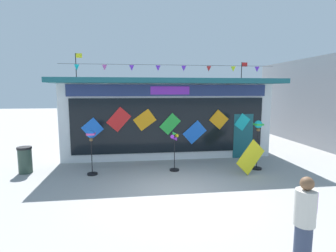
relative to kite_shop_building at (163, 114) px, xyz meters
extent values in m
plane|color=#9E9B99|center=(-0.29, -6.59, -1.80)|extent=(80.00, 80.00, 0.00)
cube|color=silver|center=(0.00, 0.06, -0.12)|extent=(9.31, 5.75, 3.35)
cube|color=#195660|center=(0.00, -0.47, 1.65)|extent=(9.71, 6.82, 0.20)
cube|color=navy|center=(0.00, -2.85, 1.26)|extent=(8.56, 0.08, 0.49)
cube|color=purple|center=(0.00, -2.88, 1.26)|extent=(1.68, 0.04, 0.34)
cube|color=black|center=(0.00, -2.84, -0.26)|extent=(8.38, 0.06, 2.38)
cube|color=#195660|center=(3.35, -2.85, -0.80)|extent=(0.90, 0.07, 2.00)
cube|color=blue|center=(-3.27, -2.90, -0.32)|extent=(0.93, 0.03, 0.93)
cube|color=red|center=(-2.18, -2.90, 0.05)|extent=(1.05, 0.03, 1.07)
cube|color=orange|center=(-1.09, -2.90, 0.01)|extent=(1.00, 0.03, 0.96)
cube|color=green|center=(0.00, -2.90, -0.18)|extent=(0.94, 0.03, 0.96)
cube|color=blue|center=(1.09, -2.90, -0.57)|extent=(1.09, 0.03, 1.07)
cube|color=orange|center=(2.18, -2.90, -0.02)|extent=(0.90, 0.03, 0.90)
cube|color=#19B7BC|center=(3.27, -2.90, -0.15)|extent=(0.75, 0.03, 0.79)
cylinder|color=black|center=(0.00, -3.14, 2.30)|extent=(8.94, 0.01, 0.01)
cone|color=#19B7BC|center=(-3.75, -3.14, 2.16)|extent=(0.20, 0.20, 0.22)
cone|color=#EA4CA3|center=(-2.68, -3.14, 2.16)|extent=(0.20, 0.20, 0.22)
cone|color=purple|center=(-1.61, -3.14, 2.16)|extent=(0.20, 0.20, 0.22)
cone|color=purple|center=(-0.54, -3.14, 2.16)|extent=(0.20, 0.20, 0.22)
cone|color=purple|center=(0.53, -3.14, 2.16)|extent=(0.20, 0.20, 0.22)
cone|color=red|center=(1.60, -3.14, 2.16)|extent=(0.20, 0.20, 0.22)
cone|color=yellow|center=(2.67, -3.14, 2.16)|extent=(0.20, 0.20, 0.22)
cone|color=purple|center=(3.74, -3.14, 2.16)|extent=(0.20, 0.20, 0.22)
cylinder|color=black|center=(-4.41, 0.06, 2.44)|extent=(0.04, 0.04, 1.37)
cube|color=yellow|center=(-4.25, 0.06, 3.00)|extent=(0.32, 0.02, 0.22)
cylinder|color=black|center=(4.40, 0.06, 2.27)|extent=(0.04, 0.04, 1.04)
cube|color=red|center=(4.56, 0.06, 2.67)|extent=(0.32, 0.02, 0.22)
cylinder|color=black|center=(-3.10, -4.51, -1.77)|extent=(0.37, 0.37, 0.06)
cylinder|color=black|center=(-3.10, -4.51, -1.11)|extent=(0.03, 0.03, 1.36)
sphere|color=blue|center=(-3.10, -4.51, -0.29)|extent=(0.29, 0.29, 0.29)
cube|color=#EA4CA3|center=(-3.10, -4.51, -0.29)|extent=(0.29, 0.29, 0.06)
cube|color=brown|center=(-3.10, -4.51, -0.49)|extent=(0.10, 0.10, 0.10)
cylinder|color=black|center=(-0.05, -4.42, -1.77)|extent=(0.37, 0.37, 0.06)
cylinder|color=black|center=(-0.05, -4.42, -1.12)|extent=(0.03, 0.03, 1.35)
cylinder|color=black|center=(-0.05, -4.46, -0.45)|extent=(0.06, 0.04, 0.06)
cone|color=yellow|center=(0.05, -4.46, -0.45)|extent=(0.14, 0.15, 0.14)
cone|color=green|center=(-0.05, -4.46, -0.35)|extent=(0.15, 0.14, 0.14)
cone|color=purple|center=(-0.15, -4.46, -0.45)|extent=(0.14, 0.15, 0.14)
cone|color=purple|center=(-0.05, -4.46, -0.55)|extent=(0.15, 0.14, 0.14)
cylinder|color=black|center=(3.16, -4.65, -1.77)|extent=(0.40, 0.40, 0.06)
cylinder|color=black|center=(3.16, -4.65, -0.99)|extent=(0.03, 0.03, 1.61)
sphere|color=#19B7BC|center=(3.16, -4.65, -0.03)|extent=(0.30, 0.30, 0.30)
cube|color=green|center=(3.16, -4.65, -0.03)|extent=(0.31, 0.31, 0.07)
cube|color=brown|center=(3.16, -4.65, -0.24)|extent=(0.10, 0.10, 0.10)
cylinder|color=#333D56|center=(1.16, -10.40, -1.37)|extent=(0.28, 0.28, 0.86)
cylinder|color=beige|center=(1.16, -10.40, -0.64)|extent=(0.34, 0.34, 0.60)
sphere|color=brown|center=(1.16, -10.40, -0.23)|extent=(0.22, 0.22, 0.22)
cube|color=purple|center=(1.30, -10.27, -0.61)|extent=(0.29, 0.30, 0.38)
cylinder|color=#2D4238|center=(-5.60, -3.95, -1.34)|extent=(0.48, 0.48, 0.90)
cylinder|color=black|center=(-5.60, -3.95, -0.85)|extent=(0.52, 0.52, 0.08)
cube|color=yellow|center=(2.67, -5.15, -1.17)|extent=(1.25, 0.40, 1.25)
camera|label=1|loc=(-1.61, -14.18, 1.26)|focal=28.42mm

